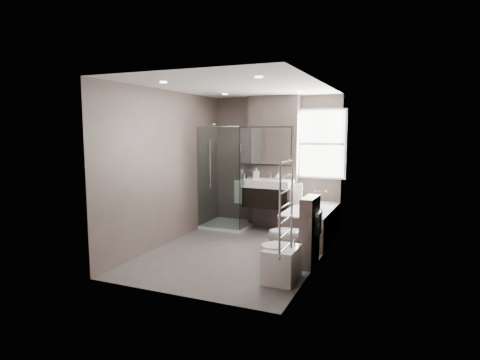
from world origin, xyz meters
The scene contains 15 objects.
room centered at (0.00, 0.00, 1.30)m, with size 2.70×3.90×2.70m.
vanity_pier centered at (0.00, 1.77, 1.30)m, with size 1.00×0.25×2.60m, color #50443F.
vanity centered at (0.00, 1.43, 0.74)m, with size 0.95×0.47×0.66m.
mirror_cabinet centered at (0.00, 1.61, 1.63)m, with size 0.86×0.08×0.76m.
towel_left centered at (-0.56, 1.40, 0.72)m, with size 0.24×0.06×0.44m, color white.
towel_right centered at (0.56, 1.40, 0.72)m, with size 0.24×0.06×0.44m, color white.
shower_enclosure centered at (-0.75, 1.35, 0.49)m, with size 0.90×0.90×2.00m.
bathtub centered at (0.92, 1.10, 0.32)m, with size 0.75×1.60×0.57m.
window centered at (0.90, 1.88, 1.68)m, with size 0.98×0.06×1.33m.
toilet centered at (0.97, -0.21, 0.40)m, with size 0.44×0.78×0.79m, color white.
cistern_box centered at (1.21, -0.25, 0.50)m, with size 0.19×0.55×1.00m.
bidet centered at (1.01, -0.97, 0.23)m, with size 0.47×0.55×0.57m.
towel_radiator centered at (1.25, -1.60, 1.12)m, with size 0.03×0.49×1.10m.
soap_bottle_a centered at (-0.26, 1.49, 1.10)m, with size 0.09×0.09×0.21m, color white.
soap_bottle_b centered at (0.18, 1.50, 1.06)m, with size 0.10×0.10×0.13m, color white.
Camera 1 is at (2.47, -5.78, 1.94)m, focal length 30.00 mm.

